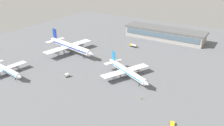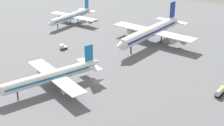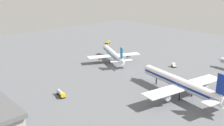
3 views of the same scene
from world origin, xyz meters
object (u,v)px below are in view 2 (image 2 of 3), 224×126
Objects in this scene: baggage_tug at (63,47)px; airplane_distant at (151,31)px; airplane_taxiing at (72,16)px; fuel_truck at (221,91)px; airplane_at_gate at (52,76)px.

airplane_distant is at bearing 161.86° from baggage_tug.
airplane_taxiing is at bearing -89.85° from airplane_distant.
fuel_truck reaches higher than baggage_tug.
fuel_truck is (-9.52, -73.14, 0.23)m from baggage_tug.
airplane_distant reaches higher than fuel_truck.
airplane_at_gate is 38.33m from baggage_tug.
airplane_taxiing is (68.50, 39.17, -0.44)m from airplane_at_gate.
fuel_truck is (23.30, -53.66, -3.32)m from airplane_at_gate.
fuel_truck is at bearing 138.73° from airplane_at_gate.
airplane_distant reaches higher than airplane_taxiing.
baggage_tug is (-35.68, -19.69, -3.10)m from airplane_taxiing.
fuel_truck is at bearing 115.19° from baggage_tug.
baggage_tug is at bearing -124.04° from airplane_at_gate.
airplane_at_gate is 60.93m from airplane_distant.
airplane_distant is (59.48, -13.15, 1.29)m from airplane_at_gate.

